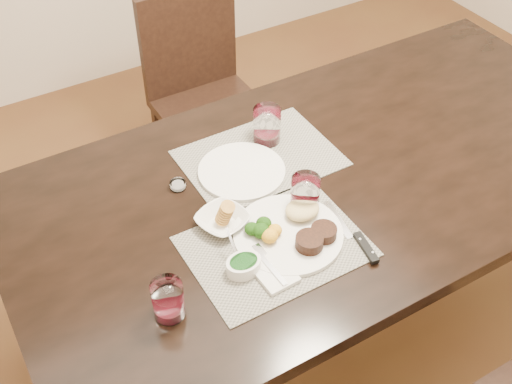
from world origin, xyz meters
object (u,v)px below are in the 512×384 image
steak_knife (359,241)px  wine_glass_near (305,196)px  dinner_plate (293,230)px  cracker_bowl (222,220)px  far_plate (242,171)px  chair_far (202,87)px

steak_knife → wine_glass_near: 0.19m
dinner_plate → steak_knife: dinner_plate is taller
cracker_bowl → wine_glass_near: wine_glass_near is taller
dinner_plate → steak_knife: 0.18m
far_plate → chair_far: bearing=72.0°
steak_knife → cracker_bowl: bearing=149.6°
steak_knife → wine_glass_near: wine_glass_near is taller
steak_knife → cracker_bowl: (-0.28, 0.24, 0.01)m
steak_knife → far_plate: bearing=118.1°
far_plate → dinner_plate: bearing=-91.0°
chair_far → wine_glass_near: size_ratio=8.13×
dinner_plate → far_plate: size_ratio=1.14×
steak_knife → far_plate: 0.42m
dinner_plate → wine_glass_near: size_ratio=2.68×
chair_far → dinner_plate: bearing=-103.6°
dinner_plate → steak_knife: (0.14, -0.11, -0.01)m
cracker_bowl → chair_far: bearing=66.9°
wine_glass_near → far_plate: 0.24m
chair_far → steak_knife: chair_far is taller
far_plate → cracker_bowl: bearing=-133.2°
chair_far → far_plate: 0.88m
steak_knife → far_plate: (-0.13, 0.40, 0.00)m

